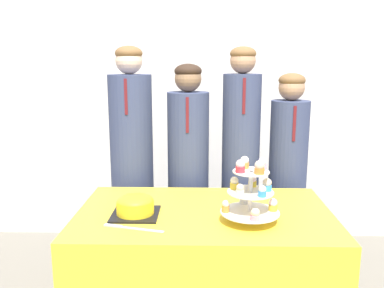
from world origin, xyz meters
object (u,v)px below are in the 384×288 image
at_px(cupcake_stand, 251,190).
at_px(student_3, 287,186).
at_px(round_cake, 135,205).
at_px(student_1, 188,182).
at_px(student_0, 132,174).
at_px(cake_knife, 124,227).
at_px(student_2, 240,174).

bearing_deg(cupcake_stand, student_3, 66.43).
bearing_deg(round_cake, student_1, 70.88).
bearing_deg(student_0, cupcake_stand, -47.57).
relative_size(cupcake_stand, student_1, 0.21).
bearing_deg(student_3, cake_knife, -137.44).
height_order(cake_knife, student_1, student_1).
height_order(student_0, student_1, student_0).
bearing_deg(student_1, student_2, -0.00).
relative_size(round_cake, cupcake_stand, 0.74).
bearing_deg(student_2, cake_knife, -125.84).
bearing_deg(cupcake_stand, student_1, 113.00).
distance_m(student_2, student_3, 0.32).
distance_m(cake_knife, student_0, 0.86).
bearing_deg(student_0, student_1, -0.00).
height_order(cake_knife, cupcake_stand, cupcake_stand).
relative_size(round_cake, student_2, 0.15).
xyz_separation_m(cupcake_stand, student_1, (-0.33, 0.77, -0.19)).
bearing_deg(student_1, cupcake_stand, -67.00).
distance_m(round_cake, student_0, 0.71).
xyz_separation_m(cupcake_stand, student_2, (0.02, 0.77, -0.13)).
bearing_deg(student_1, cake_knife, -107.59).
distance_m(cake_knife, student_2, 1.05).
distance_m(round_cake, cupcake_stand, 0.58).
bearing_deg(student_1, student_0, 180.00).
relative_size(cupcake_stand, student_3, 0.22).
height_order(student_1, student_2, student_2).
height_order(cake_knife, student_2, student_2).
relative_size(cake_knife, student_3, 0.20).
height_order(cupcake_stand, student_0, student_0).
xyz_separation_m(cake_knife, student_2, (0.62, 0.85, 0.02)).
bearing_deg(round_cake, student_0, 100.87).
bearing_deg(student_3, student_1, 180.00).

